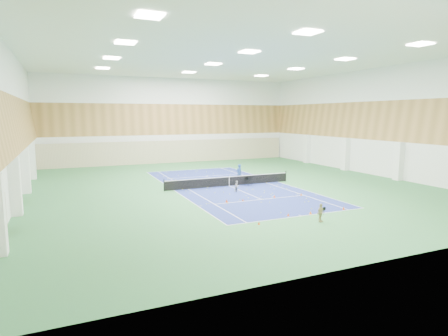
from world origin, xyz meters
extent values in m
plane|color=#2F6F3C|center=(0.00, 0.00, 0.00)|extent=(40.00, 40.00, 0.00)
cube|color=navy|center=(0.00, 0.00, 0.01)|extent=(10.97, 23.77, 0.01)
cube|color=#C6B793|center=(0.00, 19.75, 1.60)|extent=(35.40, 0.16, 3.20)
cube|color=#593319|center=(-17.92, -8.00, 1.10)|extent=(0.08, 1.80, 2.20)
cube|color=#593319|center=(-17.92, 0.00, 1.10)|extent=(0.08, 1.80, 2.20)
imported|color=navy|center=(1.69, 1.33, 0.94)|extent=(0.79, 0.64, 1.89)
imported|color=#9A9AA2|center=(-0.53, -2.87, 0.51)|extent=(0.59, 0.53, 1.02)
imported|color=tan|center=(0.32, -13.51, 0.60)|extent=(0.76, 0.54, 1.20)
cone|color=red|center=(-3.00, -6.20, 0.13)|extent=(0.23, 0.23, 0.25)
cone|color=#E2540B|center=(-1.61, -6.25, 0.10)|extent=(0.18, 0.18, 0.20)
cone|color=#E83E0C|center=(1.30, -6.23, 0.11)|extent=(0.20, 0.20, 0.22)
cone|color=#D55C0B|center=(3.84, -6.39, 0.11)|extent=(0.20, 0.20, 0.22)
cone|color=#E64A0C|center=(-3.57, -12.47, 0.09)|extent=(0.17, 0.17, 0.19)
cone|color=#FF580D|center=(-0.80, -11.53, 0.10)|extent=(0.19, 0.19, 0.21)
cone|color=#DC560B|center=(0.86, -11.75, 0.12)|extent=(0.22, 0.22, 0.24)
cone|color=#D6430B|center=(3.82, -11.66, 0.12)|extent=(0.21, 0.21, 0.23)
camera|label=1|loc=(-14.57, -32.36, 6.75)|focal=30.00mm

